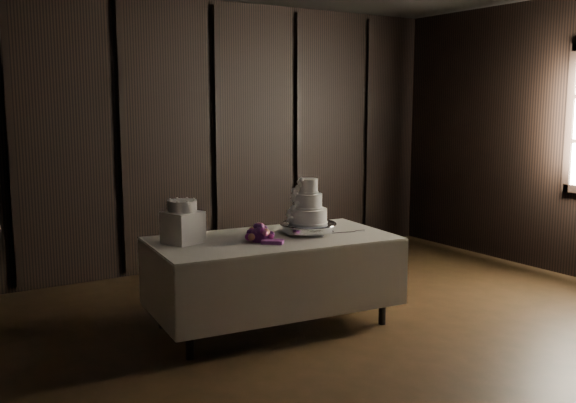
{
  "coord_description": "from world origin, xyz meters",
  "views": [
    {
      "loc": [
        -3.22,
        -3.17,
        1.85
      ],
      "look_at": [
        -0.41,
        1.3,
        1.05
      ],
      "focal_mm": 40.0,
      "sensor_mm": 36.0,
      "label": 1
    }
  ],
  "objects": [
    {
      "name": "display_table",
      "position": [
        -0.56,
        1.3,
        0.42
      ],
      "size": [
        2.08,
        1.23,
        0.76
      ],
      "rotation": [
        0.0,
        0.0,
        -0.1
      ],
      "color": "beige",
      "rests_on": "ground"
    },
    {
      "name": "bouquet",
      "position": [
        -0.74,
        1.22,
        0.82
      ],
      "size": [
        0.46,
        0.46,
        0.18
      ],
      "primitive_type": null,
      "rotation": [
        0.0,
        0.0,
        -0.76
      ],
      "color": "#C85284",
      "rests_on": "display_table"
    },
    {
      "name": "cake_knife",
      "position": [
        0.01,
        1.14,
        0.77
      ],
      "size": [
        0.36,
        0.11,
        0.01
      ],
      "primitive_type": "cube",
      "rotation": [
        0.0,
        0.0,
        -0.24
      ],
      "color": "silver",
      "rests_on": "display_table"
    },
    {
      "name": "wedding_cake",
      "position": [
        -0.26,
        1.26,
        1.0
      ],
      "size": [
        0.36,
        0.32,
        0.38
      ],
      "rotation": [
        0.0,
        0.0,
        -0.11
      ],
      "color": "white",
      "rests_on": "cake_stand"
    },
    {
      "name": "box_pedestal",
      "position": [
        -1.27,
        1.51,
        0.89
      ],
      "size": [
        0.33,
        0.33,
        0.25
      ],
      "primitive_type": "cube",
      "rotation": [
        0.0,
        0.0,
        0.34
      ],
      "color": "white",
      "rests_on": "display_table"
    },
    {
      "name": "room",
      "position": [
        0.0,
        0.0,
        1.5
      ],
      "size": [
        6.08,
        7.08,
        3.08
      ],
      "color": "black",
      "rests_on": "ground"
    },
    {
      "name": "cake_stand",
      "position": [
        -0.23,
        1.28,
        0.81
      ],
      "size": [
        0.49,
        0.49,
        0.09
      ],
      "primitive_type": "cylinder",
      "rotation": [
        0.0,
        0.0,
        -0.01
      ],
      "color": "silver",
      "rests_on": "display_table"
    },
    {
      "name": "small_cake",
      "position": [
        -1.27,
        1.51,
        1.06
      ],
      "size": [
        0.25,
        0.25,
        0.09
      ],
      "primitive_type": "cylinder",
      "rotation": [
        0.0,
        0.0,
        -0.1
      ],
      "color": "white",
      "rests_on": "box_pedestal"
    }
  ]
}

